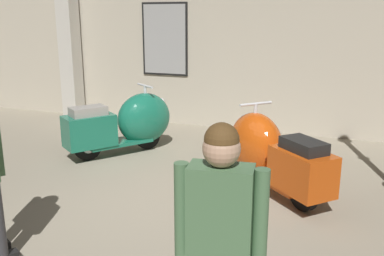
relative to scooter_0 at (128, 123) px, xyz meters
name	(u,v)px	position (x,y,z in m)	size (l,w,h in m)	color
ground_plane	(152,210)	(1.35, -1.91, -0.52)	(60.00, 60.00, 0.00)	gray
showroom_back_wall	(235,49)	(1.21, 2.25, 1.11)	(18.00, 0.63, 3.26)	#BCB29E
scooter_0	(128,123)	(0.00, 0.00, 0.00)	(1.51, 1.82, 1.14)	black
scooter_1	(268,152)	(2.51, -0.76, -0.01)	(1.69, 1.65, 1.12)	black
visitor_0	(220,236)	(2.79, -3.89, 0.45)	(0.56, 0.30, 1.67)	black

